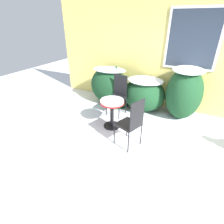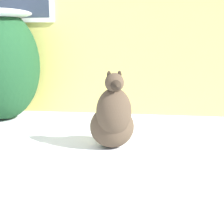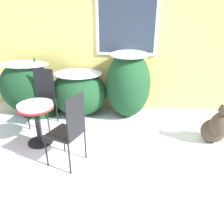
# 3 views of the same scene
# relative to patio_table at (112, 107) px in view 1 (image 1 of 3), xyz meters

# --- Properties ---
(ground_plane) EXTENTS (16.00, 16.00, 0.00)m
(ground_plane) POSITION_rel_patio_table_xyz_m (1.24, -0.39, -0.56)
(ground_plane) COLOR white
(house_wall) EXTENTS (8.00, 0.10, 3.10)m
(house_wall) POSITION_rel_patio_table_xyz_m (1.25, 1.81, 1.02)
(house_wall) COLOR #E5D16B
(house_wall) RESTS_ON ground_plane
(shrub_left) EXTENTS (1.24, 0.78, 1.16)m
(shrub_left) POSITION_rel_patio_table_xyz_m (-0.73, 1.22, 0.06)
(shrub_left) COLOR #194223
(shrub_left) RESTS_ON ground_plane
(shrub_middle) EXTENTS (1.20, 1.01, 0.98)m
(shrub_middle) POSITION_rel_patio_table_xyz_m (0.41, 1.25, -0.03)
(shrub_middle) COLOR #194223
(shrub_middle) RESTS_ON ground_plane
(shrub_right) EXTENTS (0.93, 1.09, 1.39)m
(shrub_right) POSITION_rel_patio_table_xyz_m (1.47, 1.31, 0.18)
(shrub_right) COLOR #194223
(shrub_right) RESTS_ON ground_plane
(evergreen_bush) EXTENTS (0.84, 0.84, 1.25)m
(evergreen_bush) POSITION_rel_patio_table_xyz_m (-0.50, 1.27, 0.07)
(evergreen_bush) COLOR #194223
(evergreen_bush) RESTS_ON ground_plane
(patio_table) EXTENTS (0.59, 0.59, 0.73)m
(patio_table) POSITION_rel_patio_table_xyz_m (0.00, 0.00, 0.00)
(patio_table) COLOR black
(patio_table) RESTS_ON ground_plane
(patio_chair_near_table) EXTENTS (0.48, 0.48, 1.11)m
(patio_chair_near_table) POSITION_rel_patio_table_xyz_m (-0.18, 0.73, 0.05)
(patio_chair_near_table) COLOR black
(patio_chair_near_table) RESTS_ON ground_plane
(patio_chair_far_side) EXTENTS (0.57, 0.57, 1.11)m
(patio_chair_far_side) POSITION_rel_patio_table_xyz_m (0.71, -0.51, 0.05)
(patio_chair_far_side) COLOR black
(patio_chair_far_side) RESTS_ON ground_plane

